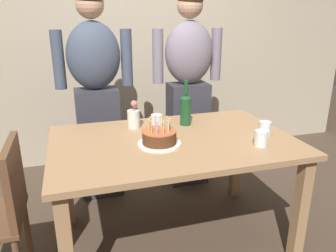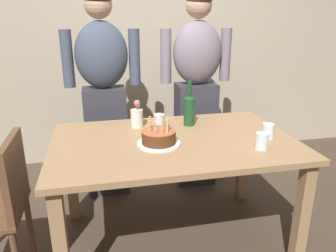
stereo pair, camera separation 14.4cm
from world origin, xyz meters
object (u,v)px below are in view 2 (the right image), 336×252
(person_man_bearded, at_px, (104,94))
(person_woman_cardigan, at_px, (196,89))
(water_glass_far, at_px, (159,122))
(water_glass_near, at_px, (268,131))
(water_glass_side, at_px, (262,141))
(flower_vase, at_px, (137,116))
(wine_bottle, at_px, (189,109))
(birthday_cake, at_px, (159,138))

(person_man_bearded, distance_m, person_woman_cardigan, 0.78)
(person_man_bearded, bearing_deg, water_glass_far, 120.62)
(water_glass_near, relative_size, water_glass_far, 0.85)
(water_glass_side, relative_size, flower_vase, 0.49)
(water_glass_near, distance_m, person_man_bearded, 1.32)
(water_glass_far, xyz_separation_m, flower_vase, (-0.14, 0.09, 0.02))
(person_woman_cardigan, bearing_deg, water_glass_far, 53.13)
(wine_bottle, distance_m, person_woman_cardigan, 0.57)
(flower_vase, bearing_deg, water_glass_far, -32.07)
(water_glass_side, distance_m, person_man_bearded, 1.35)
(water_glass_near, xyz_separation_m, flower_vase, (-0.78, 0.38, 0.03))
(water_glass_near, bearing_deg, water_glass_far, 155.12)
(wine_bottle, relative_size, flower_vase, 1.61)
(water_glass_side, height_order, person_man_bearded, person_man_bearded)
(flower_vase, bearing_deg, person_woman_cardigan, 40.63)
(water_glass_far, distance_m, person_woman_cardigan, 0.73)
(birthday_cake, bearing_deg, water_glass_far, 78.48)
(water_glass_far, bearing_deg, flower_vase, 147.93)
(birthday_cake, relative_size, water_glass_far, 2.44)
(water_glass_far, height_order, person_man_bearded, person_man_bearded)
(wine_bottle, xyz_separation_m, person_man_bearded, (-0.57, 0.53, 0.02))
(water_glass_far, xyz_separation_m, person_man_bearded, (-0.34, 0.58, 0.08))
(water_glass_far, distance_m, wine_bottle, 0.24)
(water_glass_far, bearing_deg, person_woman_cardigan, 53.13)
(birthday_cake, distance_m, water_glass_side, 0.60)
(birthday_cake, bearing_deg, water_glass_near, -2.66)
(birthday_cake, relative_size, person_woman_cardigan, 0.16)
(water_glass_near, height_order, wine_bottle, wine_bottle)
(flower_vase, xyz_separation_m, person_man_bearded, (-0.20, 0.49, 0.06))
(water_glass_side, height_order, flower_vase, flower_vase)
(flower_vase, bearing_deg, water_glass_side, -39.52)
(water_glass_side, distance_m, flower_vase, 0.85)
(birthday_cake, bearing_deg, flower_vase, 103.61)
(water_glass_near, bearing_deg, person_man_bearded, 138.28)
(water_glass_near, height_order, person_woman_cardigan, person_woman_cardigan)
(person_woman_cardigan, bearing_deg, person_man_bearded, 0.00)
(water_glass_near, relative_size, person_woman_cardigan, 0.05)
(birthday_cake, xyz_separation_m, water_glass_near, (0.69, -0.03, 0.00))
(water_glass_side, relative_size, wine_bottle, 0.30)
(birthday_cake, xyz_separation_m, water_glass_side, (0.57, -0.19, 0.00))
(water_glass_side, height_order, wine_bottle, wine_bottle)
(water_glass_near, height_order, water_glass_side, water_glass_side)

